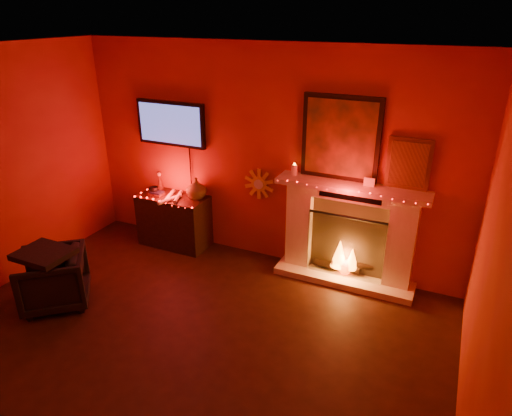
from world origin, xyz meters
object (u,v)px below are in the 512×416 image
(armchair, at_px, (53,279))
(fireplace, at_px, (349,224))
(tv, at_px, (171,124))
(console_table, at_px, (175,218))
(sunburst_clock, at_px, (259,184))

(armchair, bearing_deg, fireplace, 83.72)
(tv, xyz_separation_m, console_table, (0.09, -0.19, -1.25))
(sunburst_clock, bearing_deg, armchair, -128.80)
(tv, bearing_deg, sunburst_clock, 1.24)
(tv, bearing_deg, fireplace, -1.50)
(fireplace, height_order, tv, fireplace)
(armchair, bearing_deg, console_table, 126.19)
(console_table, bearing_deg, armchair, -103.49)
(fireplace, bearing_deg, console_table, -176.96)
(console_table, relative_size, armchair, 1.45)
(tv, relative_size, console_table, 1.24)
(sunburst_clock, distance_m, armchair, 2.61)
(tv, distance_m, console_table, 1.27)
(tv, distance_m, sunburst_clock, 1.41)
(tv, relative_size, sunburst_clock, 3.10)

